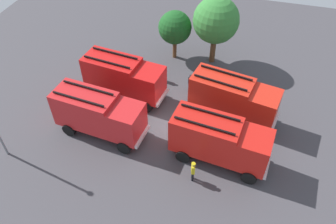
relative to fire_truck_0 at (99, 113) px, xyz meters
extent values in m
plane|color=#423F44|center=(4.89, 2.32, -2.15)|extent=(50.42, 50.42, 0.00)
cube|color=red|center=(2.44, -0.25, -0.05)|extent=(2.44, 2.71, 2.60)
cube|color=#8C9EAD|center=(3.48, -0.35, 0.26)|extent=(0.29, 2.12, 1.46)
cube|color=red|center=(-1.05, 0.11, 0.10)|extent=(5.03, 2.97, 2.90)
cube|color=black|center=(-0.98, 0.79, 1.67)|extent=(4.31, 0.56, 0.12)
cube|color=black|center=(-1.12, -0.58, 1.67)|extent=(4.31, 0.56, 0.12)
cube|color=silver|center=(3.63, -0.37, -1.20)|extent=(0.44, 2.38, 0.28)
cylinder|color=black|center=(2.76, 0.93, -1.60)|extent=(1.13, 0.46, 1.10)
cylinder|color=black|center=(2.51, -1.46, -1.60)|extent=(1.13, 0.46, 1.10)
cylinder|color=black|center=(-2.12, 1.42, -1.60)|extent=(1.13, 0.46, 1.10)
cylinder|color=black|center=(-2.36, -0.97, -1.60)|extent=(1.13, 0.46, 1.10)
cube|color=red|center=(11.82, -0.38, -0.05)|extent=(2.47, 2.73, 2.60)
cube|color=#8C9EAD|center=(12.87, -0.50, 0.26)|extent=(0.32, 2.12, 1.46)
cube|color=red|center=(8.35, 0.02, 0.10)|extent=(5.05, 3.03, 2.90)
cube|color=black|center=(8.42, 0.70, 1.67)|extent=(4.31, 0.61, 0.12)
cube|color=black|center=(8.27, -0.67, 1.67)|extent=(4.31, 0.61, 0.12)
cube|color=silver|center=(13.02, -0.52, -1.20)|extent=(0.47, 2.38, 0.28)
cylinder|color=black|center=(12.16, 0.79, -1.60)|extent=(1.13, 0.47, 1.10)
cylinder|color=black|center=(11.89, -1.59, -1.60)|extent=(1.13, 0.47, 1.10)
cylinder|color=black|center=(7.29, 1.35, -1.60)|extent=(1.13, 0.47, 1.10)
cylinder|color=black|center=(7.02, -1.04, -1.60)|extent=(1.13, 0.47, 1.10)
cube|color=red|center=(2.61, 4.49, -0.05)|extent=(2.49, 2.75, 2.60)
cube|color=#8C9EAD|center=(3.66, 4.37, 0.26)|extent=(0.34, 2.12, 1.46)
cube|color=red|center=(-0.86, 4.91, 0.10)|extent=(5.07, 3.06, 2.90)
cube|color=black|center=(-0.78, 5.60, 1.67)|extent=(4.30, 0.64, 0.12)
cube|color=black|center=(-0.94, 4.23, 1.67)|extent=(4.30, 0.64, 0.12)
cube|color=silver|center=(3.80, 4.35, -1.20)|extent=(0.48, 2.38, 0.28)
cylinder|color=black|center=(2.96, 5.66, -1.60)|extent=(1.13, 0.48, 1.10)
cylinder|color=black|center=(2.67, 3.28, -1.60)|extent=(1.13, 0.48, 1.10)
cylinder|color=black|center=(-1.91, 6.25, -1.60)|extent=(1.13, 0.48, 1.10)
cylinder|color=black|center=(-2.20, 3.87, -1.60)|extent=(1.13, 0.48, 1.10)
cube|color=red|center=(12.10, 4.19, -0.05)|extent=(2.63, 2.87, 2.60)
cube|color=#8C9EAD|center=(13.14, 3.99, 0.26)|extent=(0.47, 2.10, 1.46)
cube|color=red|center=(8.66, 4.84, 0.10)|extent=(5.18, 3.35, 2.90)
cube|color=black|center=(8.79, 5.51, 1.67)|extent=(4.27, 0.92, 0.12)
cube|color=black|center=(8.54, 4.16, 1.67)|extent=(4.27, 0.92, 0.12)
cube|color=silver|center=(13.28, 3.96, -1.20)|extent=(0.64, 2.37, 0.28)
cylinder|color=black|center=(12.52, 5.33, -1.60)|extent=(1.15, 0.55, 1.10)
cylinder|color=black|center=(12.08, 2.97, -1.60)|extent=(1.15, 0.55, 1.10)
cylinder|color=black|center=(7.71, 6.24, -1.60)|extent=(1.15, 0.55, 1.10)
cylinder|color=black|center=(7.26, 3.88, -1.60)|extent=(1.15, 0.55, 1.10)
cylinder|color=black|center=(2.46, 7.82, -1.78)|extent=(0.16, 0.16, 0.75)
cylinder|color=black|center=(2.58, 7.65, -1.78)|extent=(0.16, 0.16, 0.75)
cube|color=#B7140F|center=(2.52, 7.73, -1.07)|extent=(0.44, 0.48, 0.66)
sphere|color=brown|center=(2.52, 7.73, -0.64)|extent=(0.21, 0.21, 0.21)
cylinder|color=#B7140F|center=(2.52, 7.73, -0.55)|extent=(0.27, 0.27, 0.06)
cylinder|color=black|center=(8.08, -2.54, -1.73)|extent=(0.16, 0.16, 0.84)
cylinder|color=black|center=(8.02, -2.34, -1.73)|extent=(0.16, 0.16, 0.84)
cube|color=gold|center=(8.05, -2.44, -0.94)|extent=(0.34, 0.47, 0.73)
sphere|color=beige|center=(8.05, -2.44, -0.46)|extent=(0.24, 0.24, 0.24)
cylinder|color=gold|center=(8.05, -2.44, -0.36)|extent=(0.30, 0.30, 0.07)
cylinder|color=black|center=(-2.53, 2.24, -1.73)|extent=(0.16, 0.16, 0.85)
cylinder|color=black|center=(-2.35, 2.35, -1.73)|extent=(0.16, 0.16, 0.85)
cube|color=orange|center=(-2.44, 2.30, -0.94)|extent=(0.48, 0.43, 0.73)
sphere|color=beige|center=(-2.44, 2.30, -0.45)|extent=(0.24, 0.24, 0.24)
cylinder|color=orange|center=(-2.44, 2.30, -0.36)|extent=(0.30, 0.30, 0.07)
cylinder|color=black|center=(5.77, 6.91, -1.74)|extent=(0.16, 0.16, 0.82)
cylinder|color=black|center=(5.59, 7.01, -1.74)|extent=(0.16, 0.16, 0.82)
cube|color=black|center=(5.68, 6.96, -0.98)|extent=(0.48, 0.42, 0.71)
sphere|color=brown|center=(5.68, 6.96, -0.51)|extent=(0.23, 0.23, 0.23)
cylinder|color=black|center=(5.68, 6.96, -0.42)|extent=(0.29, 0.29, 0.07)
cylinder|color=brown|center=(2.87, 11.81, -1.14)|extent=(0.41, 0.41, 2.03)
sphere|color=#19511E|center=(2.87, 11.81, 1.26)|extent=(3.25, 3.25, 3.25)
cylinder|color=brown|center=(6.71, 12.16, -0.79)|extent=(0.54, 0.54, 2.72)
sphere|color=#337A33|center=(6.71, 12.16, 2.42)|extent=(4.36, 4.36, 4.36)
cone|color=#F2600C|center=(-1.77, 2.31, -1.84)|extent=(0.44, 0.44, 0.62)
camera|label=1|loc=(10.21, -16.24, 18.04)|focal=35.94mm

